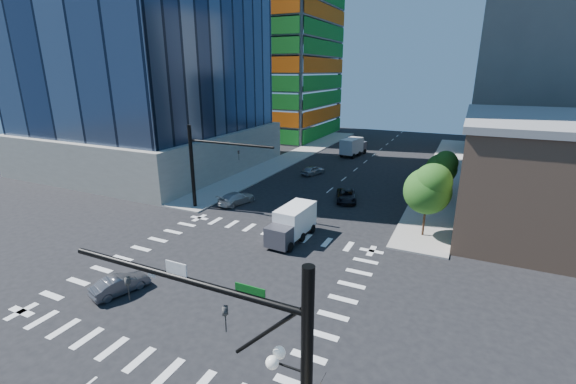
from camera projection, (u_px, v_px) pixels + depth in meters
The scene contains 16 objects.
ground at pixel (222, 277), 28.43m from camera, with size 160.00×160.00×0.00m, color black.
road_markings at pixel (222, 277), 28.43m from camera, with size 20.00×20.00×0.01m, color silver.
sidewalk_ne at pixel (444, 172), 57.83m from camera, with size 5.00×60.00×0.15m, color gray.
sidewalk_nw at pixel (293, 157), 68.01m from camera, with size 5.00×60.00×0.15m, color gray.
construction_building at pixel (273, 24), 85.64m from camera, with size 25.16×34.50×70.60m.
bg_building_ne at pixel (560, 75), 60.70m from camera, with size 24.00×30.00×28.00m, color #625C58.
signal_mast_se at pixel (281, 373), 12.69m from camera, with size 10.51×2.48×9.00m.
signal_mast_nw at pixel (203, 160), 40.77m from camera, with size 10.20×0.40×9.00m.
tree_south at pixel (429, 188), 33.88m from camera, with size 4.16×4.16×6.82m.
tree_north at pixel (443, 167), 44.32m from camera, with size 3.54×3.52×5.78m.
car_nb_far at pixel (346, 196), 44.83m from camera, with size 2.17×4.72×1.31m, color black.
car_sb_near at pixel (236, 198), 43.89m from camera, with size 1.93×4.74×1.38m, color silver.
car_sb_mid at pixel (313, 170), 56.39m from camera, with size 1.61×4.01×1.37m, color #AEB0B6.
car_sb_cross at pixel (120, 284), 26.24m from camera, with size 1.34×3.84×1.26m, color #535258.
box_truck_near at pixel (291, 227), 34.27m from camera, with size 2.66×5.70×2.93m.
box_truck_far at pixel (354, 148), 69.15m from camera, with size 3.48×6.39×3.18m.
Camera 1 is at (15.20, -20.73, 14.52)m, focal length 24.00 mm.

